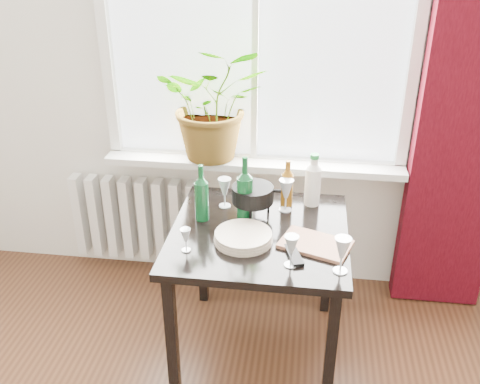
# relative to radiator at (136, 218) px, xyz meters

# --- Properties ---
(window) EXTENTS (1.72, 0.08, 1.62)m
(window) POSITION_rel_radiator_xyz_m (0.75, 0.04, 1.22)
(window) COLOR white
(window) RESTS_ON ground
(windowsill) EXTENTS (1.72, 0.20, 0.04)m
(windowsill) POSITION_rel_radiator_xyz_m (0.75, -0.03, 0.44)
(windowsill) COLOR silver
(windowsill) RESTS_ON ground
(curtain) EXTENTS (0.50, 0.12, 2.56)m
(curtain) POSITION_rel_radiator_xyz_m (1.87, -0.06, 0.92)
(curtain) COLOR #33040C
(curtain) RESTS_ON ground
(radiator) EXTENTS (0.80, 0.10, 0.55)m
(radiator) POSITION_rel_radiator_xyz_m (0.00, 0.00, 0.00)
(radiator) COLOR white
(radiator) RESTS_ON ground
(table) EXTENTS (0.85, 0.85, 0.74)m
(table) POSITION_rel_radiator_xyz_m (0.85, -0.63, 0.27)
(table) COLOR black
(table) RESTS_ON ground
(potted_plant) EXTENTS (0.64, 0.57, 0.66)m
(potted_plant) POSITION_rel_radiator_xyz_m (0.53, -0.01, 0.79)
(potted_plant) COLOR #26701D
(potted_plant) RESTS_ON windowsill
(wine_bottle_left) EXTENTS (0.07, 0.07, 0.30)m
(wine_bottle_left) POSITION_rel_radiator_xyz_m (0.56, -0.56, 0.51)
(wine_bottle_left) COLOR #0D4620
(wine_bottle_left) RESTS_ON table
(wine_bottle_right) EXTENTS (0.09, 0.09, 0.34)m
(wine_bottle_right) POSITION_rel_radiator_xyz_m (0.77, -0.54, 0.53)
(wine_bottle_right) COLOR #0C431E
(wine_bottle_right) RESTS_ON table
(bottle_amber) EXTENTS (0.08, 0.08, 0.26)m
(bottle_amber) POSITION_rel_radiator_xyz_m (0.96, -0.36, 0.49)
(bottle_amber) COLOR brown
(bottle_amber) RESTS_ON table
(cleaning_bottle) EXTENTS (0.09, 0.09, 0.29)m
(cleaning_bottle) POSITION_rel_radiator_xyz_m (1.10, -0.33, 0.50)
(cleaning_bottle) COLOR white
(cleaning_bottle) RESTS_ON table
(wineglass_front_right) EXTENTS (0.08, 0.08, 0.15)m
(wineglass_front_right) POSITION_rel_radiator_xyz_m (1.01, -0.91, 0.44)
(wineglass_front_right) COLOR silver
(wineglass_front_right) RESTS_ON table
(wineglass_far_right) EXTENTS (0.09, 0.09, 0.17)m
(wineglass_far_right) POSITION_rel_radiator_xyz_m (1.23, -0.92, 0.45)
(wineglass_far_right) COLOR silver
(wineglass_far_right) RESTS_ON table
(wineglass_back_center) EXTENTS (0.08, 0.08, 0.18)m
(wineglass_back_center) POSITION_rel_radiator_xyz_m (0.96, -0.41, 0.45)
(wineglass_back_center) COLOR silver
(wineglass_back_center) RESTS_ON table
(wineglass_back_left) EXTENTS (0.09, 0.09, 0.16)m
(wineglass_back_left) POSITION_rel_radiator_xyz_m (0.65, -0.41, 0.44)
(wineglass_back_left) COLOR silver
(wineglass_back_left) RESTS_ON table
(wineglass_front_left) EXTENTS (0.05, 0.05, 0.12)m
(wineglass_front_left) POSITION_rel_radiator_xyz_m (0.54, -0.85, 0.42)
(wineglass_front_left) COLOR silver
(wineglass_front_left) RESTS_ON table
(plate_stack) EXTENTS (0.36, 0.36, 0.05)m
(plate_stack) POSITION_rel_radiator_xyz_m (0.79, -0.74, 0.38)
(plate_stack) COLOR beige
(plate_stack) RESTS_ON table
(fondue_pot) EXTENTS (0.30, 0.28, 0.16)m
(fondue_pot) POSITION_rel_radiator_xyz_m (0.80, -0.49, 0.44)
(fondue_pot) COLOR black
(fondue_pot) RESTS_ON table
(tv_remote) EXTENTS (0.10, 0.18, 0.02)m
(tv_remote) POSITION_rel_radiator_xyz_m (1.03, -0.84, 0.37)
(tv_remote) COLOR black
(tv_remote) RESTS_ON table
(cutting_board) EXTENTS (0.36, 0.29, 0.02)m
(cutting_board) POSITION_rel_radiator_xyz_m (1.12, -0.73, 0.37)
(cutting_board) COLOR #A7694B
(cutting_board) RESTS_ON table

